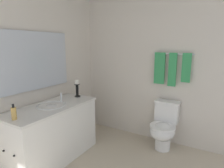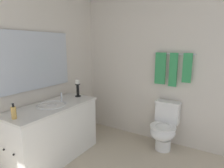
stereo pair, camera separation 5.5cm
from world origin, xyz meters
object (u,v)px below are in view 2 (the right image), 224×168
(sink_basin, at_px, (52,108))
(towel_near_corner, at_px, (187,68))
(vanity_cabinet, at_px, (53,132))
(candle_holder_tall, at_px, (78,88))
(towel_center, at_px, (173,70))
(soap_bottle, at_px, (14,112))
(mirror, at_px, (35,61))
(toilet, at_px, (164,127))
(towel_bar, at_px, (174,54))
(towel_near_vanity, at_px, (160,68))

(sink_basin, relative_size, towel_near_corner, 0.91)
(vanity_cabinet, distance_m, sink_basin, 0.36)
(candle_holder_tall, bearing_deg, towel_center, 29.17)
(sink_basin, relative_size, soap_bottle, 2.23)
(mirror, distance_m, toilet, 2.16)
(sink_basin, xyz_separation_m, soap_bottle, (0.03, -0.56, 0.11))
(candle_holder_tall, bearing_deg, towel_near_corner, 25.80)
(towel_bar, distance_m, towel_near_vanity, 0.31)
(towel_near_vanity, height_order, towel_center, same)
(towel_center, bearing_deg, candle_holder_tall, -150.83)
(mirror, height_order, towel_center, mirror)
(soap_bottle, height_order, towel_near_vanity, towel_near_vanity)
(towel_bar, xyz_separation_m, towel_near_vanity, (-0.20, -0.02, -0.23))
(mirror, xyz_separation_m, towel_center, (1.60, 1.28, -0.16))
(soap_bottle, bearing_deg, candle_holder_tall, 91.41)
(candle_holder_tall, bearing_deg, soap_bottle, -88.59)
(toilet, bearing_deg, towel_near_corner, 40.98)
(sink_basin, height_order, toilet, sink_basin)
(towel_bar, bearing_deg, towel_near_corner, -5.07)
(towel_near_vanity, distance_m, towel_near_corner, 0.41)
(mirror, bearing_deg, towel_bar, 39.08)
(towel_bar, xyz_separation_m, towel_center, (0.00, -0.02, -0.24))
(sink_basin, relative_size, towel_center, 0.77)
(toilet, distance_m, towel_near_vanity, 0.93)
(mirror, distance_m, towel_bar, 2.06)
(towel_near_corner, bearing_deg, soap_bottle, -128.96)
(mirror, relative_size, toilet, 1.61)
(sink_basin, xyz_separation_m, toilet, (1.28, 1.07, -0.40))
(sink_basin, distance_m, towel_bar, 1.98)
(towel_bar, relative_size, towel_near_vanity, 1.21)
(vanity_cabinet, distance_m, towel_bar, 2.14)
(towel_bar, height_order, towel_near_corner, towel_near_corner)
(vanity_cabinet, xyz_separation_m, toilet, (1.28, 1.07, -0.04))
(vanity_cabinet, relative_size, sink_basin, 3.30)
(toilet, bearing_deg, soap_bottle, -127.44)
(candle_holder_tall, bearing_deg, toilet, 22.43)
(mirror, height_order, towel_near_corner, mirror)
(sink_basin, height_order, soap_bottle, soap_bottle)
(soap_bottle, xyz_separation_m, towel_center, (1.29, 1.84, 0.37))
(soap_bottle, bearing_deg, towel_center, 55.08)
(vanity_cabinet, height_order, towel_bar, towel_bar)
(towel_near_corner, bearing_deg, candle_holder_tall, -154.20)
(candle_holder_tall, distance_m, towel_near_corner, 1.72)
(toilet, height_order, towel_near_corner, towel_near_corner)
(sink_basin, distance_m, candle_holder_tall, 0.57)
(sink_basin, distance_m, toilet, 1.72)
(sink_basin, bearing_deg, candle_holder_tall, 89.73)
(toilet, xyz_separation_m, towel_center, (0.03, 0.20, 0.88))
(candle_holder_tall, height_order, towel_near_vanity, towel_near_vanity)
(towel_center, bearing_deg, vanity_cabinet, -135.84)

